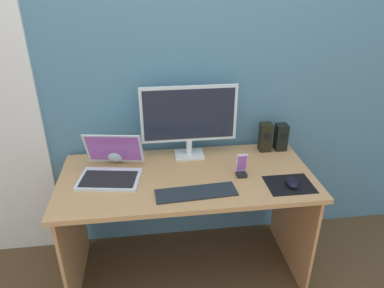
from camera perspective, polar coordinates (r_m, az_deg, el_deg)
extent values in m
plane|color=#513B23|center=(2.48, -0.75, -19.37)|extent=(8.00, 8.00, 0.00)
cube|color=teal|center=(2.18, -2.16, 12.40)|extent=(6.00, 0.04, 2.50)
cube|color=tan|center=(2.03, -0.86, -5.36)|extent=(1.44, 0.67, 0.03)
cube|color=tan|center=(2.29, -18.49, -13.94)|extent=(0.02, 0.63, 0.69)
cube|color=tan|center=(2.40, 15.88, -11.38)|extent=(0.02, 0.63, 0.69)
cube|color=silver|center=(2.23, -0.46, -1.67)|extent=(0.18, 0.14, 0.01)
cylinder|color=silver|center=(2.21, -0.47, -0.49)|extent=(0.04, 0.04, 0.09)
cube|color=silver|center=(2.11, -0.49, 4.84)|extent=(0.58, 0.02, 0.35)
cube|color=#1E2333|center=(2.11, -0.46, 4.74)|extent=(0.54, 0.00, 0.31)
cube|color=black|center=(2.34, 14.13, 1.09)|extent=(0.07, 0.07, 0.17)
cylinder|color=black|center=(2.30, 14.52, 1.14)|extent=(0.05, 0.00, 0.05)
cube|color=black|center=(2.30, 11.73, 1.09)|extent=(0.07, 0.07, 0.19)
cylinder|color=black|center=(2.26, 12.07, 1.20)|extent=(0.05, 0.00, 0.05)
cube|color=silver|center=(2.03, -13.16, -5.55)|extent=(0.36, 0.28, 0.02)
cube|color=black|center=(2.01, -13.27, -5.49)|extent=(0.32, 0.22, 0.00)
cube|color=silver|center=(2.10, -12.48, -0.74)|extent=(0.34, 0.14, 0.21)
cube|color=#A559BF|center=(2.10, -12.51, -0.76)|extent=(0.31, 0.12, 0.18)
sphere|color=silver|center=(2.19, -12.05, -1.02)|extent=(0.14, 0.14, 0.14)
cube|color=#1F272E|center=(1.87, 0.67, -7.84)|extent=(0.43, 0.15, 0.01)
cube|color=black|center=(2.01, 15.41, -6.30)|extent=(0.25, 0.20, 0.00)
ellipsoid|color=black|center=(1.99, 15.82, -6.05)|extent=(0.07, 0.10, 0.04)
cube|color=black|center=(2.03, 7.96, -4.87)|extent=(0.06, 0.05, 0.02)
cube|color=white|center=(2.01, 8.00, -3.02)|extent=(0.06, 0.03, 0.12)
cube|color=#A559BF|center=(2.00, 8.04, -3.06)|extent=(0.05, 0.02, 0.10)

